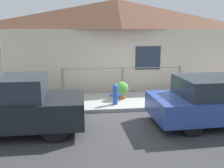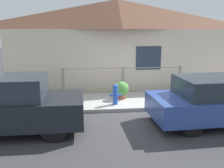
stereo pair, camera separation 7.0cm
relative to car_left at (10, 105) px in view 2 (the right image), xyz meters
name	(u,v)px [view 2 (the right image)]	position (x,y,z in m)	size (l,w,h in m)	color
ground_plane	(132,112)	(3.53, 1.29, -0.76)	(60.00, 60.00, 0.00)	#38383A
sidewalk	(127,101)	(3.53, 2.37, -0.70)	(24.00, 2.18, 0.12)	#9E9E99
house	(118,19)	(3.53, 4.94, 2.40)	(10.03, 2.23, 4.01)	beige
fence	(123,79)	(3.53, 3.31, -0.04)	(4.90, 0.10, 1.09)	gray
car_left	(10,105)	(0.00, 0.00, 0.00)	(3.76, 1.68, 1.52)	black
car_right	(222,100)	(5.91, 0.00, -0.07)	(4.28, 1.88, 1.38)	#2D4793
fire_hydrant	(115,94)	(3.03, 1.82, -0.26)	(0.42, 0.19, 0.73)	blue
potted_plant_near_hydrant	(122,89)	(3.36, 2.51, -0.28)	(0.53, 0.53, 0.66)	#9E5638
potted_plant_by_fence	(35,88)	(0.09, 3.05, -0.27)	(0.49, 0.49, 0.65)	#9E5638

